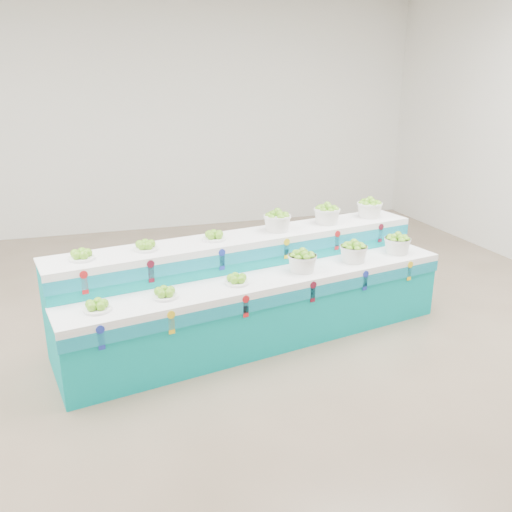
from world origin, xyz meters
name	(u,v)px	position (x,y,z in m)	size (l,w,h in m)	color
ground	(209,361)	(0.00, 0.00, 0.00)	(10.00, 10.00, 0.00)	brown
back_wall	(142,115)	(0.00, 5.00, 2.00)	(10.00, 10.00, 0.00)	silver
display_stand	(256,289)	(0.60, 0.41, 0.51)	(4.06, 1.04, 1.02)	#059D9E
plate_lower_left	(97,305)	(-0.96, -0.15, 0.77)	(0.24, 0.24, 0.10)	white
plate_lower_mid	(165,292)	(-0.38, -0.04, 0.77)	(0.24, 0.24, 0.10)	white
plate_lower_right	(237,279)	(0.32, 0.10, 0.77)	(0.24, 0.24, 0.10)	white
basket_lower_left	(302,261)	(1.04, 0.24, 0.83)	(0.29, 0.29, 0.22)	silver
basket_lower_mid	(354,251)	(1.67, 0.36, 0.83)	(0.29, 0.29, 0.22)	silver
basket_lower_right	(397,244)	(2.27, 0.47, 0.83)	(0.29, 0.29, 0.22)	silver
plate_upper_left	(81,254)	(-1.06, 0.34, 1.07)	(0.24, 0.24, 0.10)	white
plate_upper_mid	(145,245)	(-0.48, 0.45, 1.07)	(0.24, 0.24, 0.10)	white
plate_upper_right	(214,235)	(0.22, 0.59, 1.07)	(0.24, 0.24, 0.10)	white
basket_upper_left	(277,221)	(0.94, 0.73, 1.13)	(0.29, 0.29, 0.22)	silver
basket_upper_mid	(327,214)	(1.57, 0.85, 1.13)	(0.29, 0.29, 0.22)	silver
basket_upper_right	(370,208)	(2.17, 0.97, 1.13)	(0.29, 0.29, 0.22)	silver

